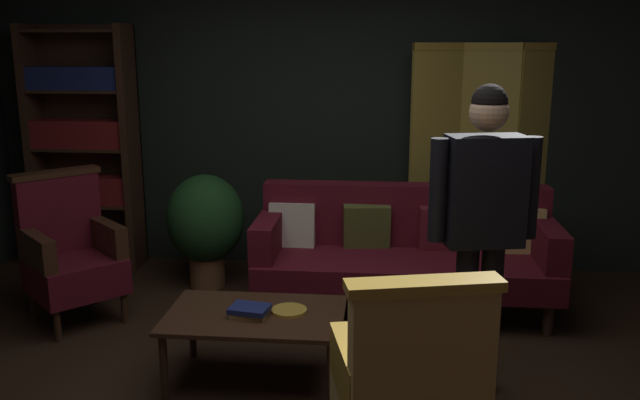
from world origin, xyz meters
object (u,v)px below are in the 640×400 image
object	(u,v)px
armchair_gilt_accent	(409,392)
standing_figure	(483,214)
potted_plant	(206,223)
coffee_table	(255,321)
book_navy_cloth	(250,309)
brass_tray	(289,310)
armchair_wing_left	(70,252)
velvet_couch	(404,247)
bookshelf	(84,144)
book_tan_leather	(250,314)
folding_screen	(486,157)

from	to	relation	value
armchair_gilt_accent	standing_figure	xyz separation A→B (m)	(0.40, 0.92, 0.54)
standing_figure	potted_plant	xyz separation A→B (m)	(-1.91, 1.50, -0.50)
coffee_table	standing_figure	xyz separation A→B (m)	(1.23, 0.00, 0.65)
book_navy_cloth	brass_tray	xyz separation A→B (m)	(0.21, 0.08, -0.03)
armchair_wing_left	potted_plant	world-z (taller)	armchair_wing_left
velvet_couch	potted_plant	xyz separation A→B (m)	(-1.55, 0.29, 0.07)
armchair_gilt_accent	brass_tray	distance (m)	1.15
bookshelf	velvet_couch	world-z (taller)	bookshelf
bookshelf	armchair_wing_left	xyz separation A→B (m)	(0.40, -1.18, -0.57)
book_tan_leather	armchair_wing_left	bearing A→B (deg)	150.43
folding_screen	standing_figure	world-z (taller)	folding_screen
book_tan_leather	book_navy_cloth	bearing A→B (deg)	0.00
velvet_couch	book_navy_cloth	bearing A→B (deg)	-125.27
coffee_table	book_navy_cloth	xyz separation A→B (m)	(-0.02, -0.04, 0.09)
folding_screen	book_navy_cloth	xyz separation A→B (m)	(-1.56, -2.10, -0.52)
brass_tray	bookshelf	bearing A→B (deg)	136.66
armchair_wing_left	folding_screen	bearing A→B (deg)	23.49
armchair_wing_left	book_tan_leather	bearing A→B (deg)	-29.57
folding_screen	book_tan_leather	bearing A→B (deg)	-126.58
folding_screen	armchair_wing_left	world-z (taller)	folding_screen
armchair_wing_left	potted_plant	size ratio (longest dim) A/B	1.15
velvet_couch	armchair_wing_left	bearing A→B (deg)	-169.03
armchair_wing_left	standing_figure	bearing A→B (deg)	-15.92
armchair_gilt_accent	potted_plant	xyz separation A→B (m)	(-1.51, 2.42, 0.03)
folding_screen	brass_tray	world-z (taller)	folding_screen
bookshelf	armchair_gilt_accent	distance (m)	3.96
velvet_couch	brass_tray	xyz separation A→B (m)	(-0.68, -1.17, -0.03)
standing_figure	armchair_gilt_accent	bearing A→B (deg)	-113.43
book_navy_cloth	book_tan_leather	bearing A→B (deg)	0.00
folding_screen	book_tan_leather	distance (m)	2.67
bookshelf	velvet_couch	bearing A→B (deg)	-15.26
coffee_table	potted_plant	world-z (taller)	potted_plant
velvet_couch	book_navy_cloth	distance (m)	1.53
standing_figure	brass_tray	distance (m)	1.20
book_tan_leather	armchair_gilt_accent	bearing A→B (deg)	-45.96
bookshelf	book_navy_cloth	world-z (taller)	bookshelf
bookshelf	coffee_table	bearing A→B (deg)	-46.69
bookshelf	standing_figure	bearing A→B (deg)	-32.41
coffee_table	armchair_gilt_accent	distance (m)	1.24
book_tan_leather	book_navy_cloth	size ratio (longest dim) A/B	0.93
bookshelf	velvet_couch	xyz separation A→B (m)	(2.70, -0.74, -0.61)
velvet_couch	coffee_table	bearing A→B (deg)	-125.42
armchair_wing_left	book_tan_leather	xyz separation A→B (m)	(1.42, -0.81, -0.06)
potted_plant	book_tan_leather	distance (m)	1.68
brass_tray	armchair_gilt_accent	bearing A→B (deg)	-56.25
standing_figure	potted_plant	bearing A→B (deg)	141.87
book_navy_cloth	velvet_couch	bearing A→B (deg)	54.73
folding_screen	armchair_wing_left	xyz separation A→B (m)	(-2.98, -1.29, -0.50)
book_navy_cloth	brass_tray	world-z (taller)	book_navy_cloth
velvet_couch	standing_figure	distance (m)	1.38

